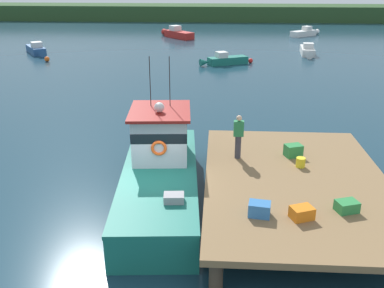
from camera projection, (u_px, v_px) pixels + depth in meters
The scene contains 17 objects.
ground_plane at pixel (153, 206), 14.88m from camera, with size 200.00×200.00×0.00m, color #193847.
dock at pixel (296, 182), 14.21m from camera, with size 6.00×9.00×1.20m.
main_fishing_boat at pixel (160, 168), 15.36m from camera, with size 3.15×9.91×4.80m.
crate_stack_mid_dock at pixel (302, 213), 11.83m from camera, with size 0.60×0.44×0.35m, color orange.
crate_single_by_cleat at pixel (347, 206), 12.19m from camera, with size 0.60×0.44×0.32m, color #2D8442.
crate_stack_near_edge at pixel (259, 209), 11.97m from camera, with size 0.60×0.44×0.40m, color #3370B2.
crate_single_far at pixel (293, 151), 15.82m from camera, with size 0.60×0.44×0.45m, color #2D8442.
bait_bucket at pixel (301, 162), 14.97m from camera, with size 0.32×0.32×0.34m, color yellow.
deckhand_by_the_boat at pixel (238, 136), 15.45m from camera, with size 0.36×0.22×1.63m.
moored_boat_mid_harbor at pixel (177, 34), 52.73m from camera, with size 4.43×4.87×1.40m.
moored_boat_near_channel at pixel (308, 51), 41.79m from camera, with size 1.55×4.69×1.18m.
moored_boat_far_left at pixel (305, 33), 54.10m from camera, with size 4.14×3.64×1.17m.
moored_boat_far_right at pixel (37, 50), 42.32m from camera, with size 3.40×4.41×1.19m.
moored_boat_off_the_point at pixel (225, 60), 37.47m from camera, with size 4.30×2.65×1.11m.
mooring_buoy_inshore at pixel (250, 61), 38.07m from camera, with size 0.42×0.42×0.42m, color red.
mooring_buoy_spare_mooring at pixel (47, 59), 38.68m from camera, with size 0.46×0.46×0.46m, color #EA5B19.
far_shoreline at pixel (207, 12), 71.85m from camera, with size 120.00×8.00×2.40m, color #284723.
Camera 1 is at (2.14, -12.90, 7.55)m, focal length 40.22 mm.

